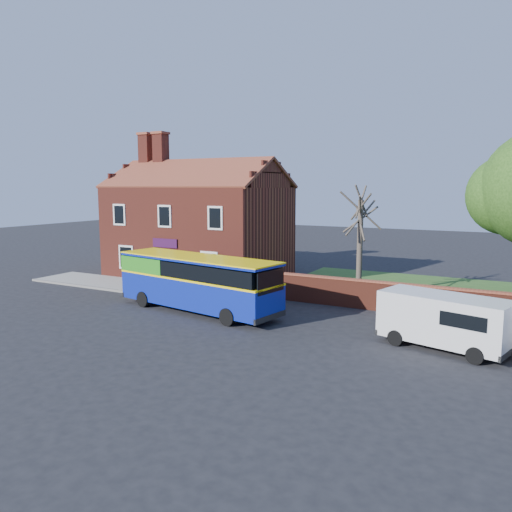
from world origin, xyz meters
The scene contains 9 objects.
ground centered at (0.00, 0.00, 0.00)m, with size 120.00×120.00×0.00m, color black.
pavement centered at (-7.00, 5.75, 0.06)m, with size 18.00×3.50×0.12m, color gray.
kerb centered at (-7.00, 4.00, 0.07)m, with size 18.00×0.15×0.14m, color slate.
grass_strip centered at (13.00, 13.00, 0.02)m, with size 26.00×12.00×0.04m, color #426B28.
shop_building centered at (-7.02, 11.50, 3.41)m, with size 12.30×8.13×10.50m.
boundary_wall centered at (13.00, 7.00, 0.81)m, with size 22.00×0.38×1.60m.
bus centered at (-1.14, 2.39, 1.67)m, with size 9.91×4.05×2.94m.
van_near centered at (11.54, 1.94, 1.24)m, with size 5.39×3.25×2.21m.
bare_tree centered at (5.69, 9.64, 3.24)m, with size 2.37×2.82×6.32m.
Camera 1 is at (14.03, -18.97, 6.57)m, focal length 35.00 mm.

